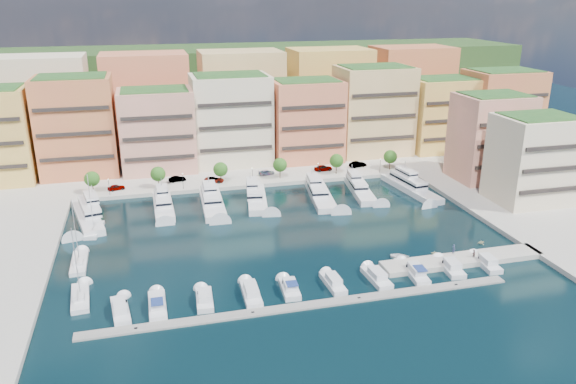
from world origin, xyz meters
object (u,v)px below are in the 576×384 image
cruiser_3 (251,294)px  cruiser_1 (157,306)px  tree_3 (280,165)px  yacht_2 (212,201)px  cruiser_6 (377,277)px  person_0 (454,249)px  lamppost_1 (183,178)px  sailboat_0 (80,299)px  car_5 (358,164)px  lamppost_4 (380,163)px  tender_0 (400,256)px  tree_4 (337,161)px  car_0 (116,187)px  sailboat_1 (79,263)px  cruiser_2 (205,300)px  yacht_3 (256,196)px  yacht_0 (88,213)px  cruiser_8 (451,268)px  cruiser_5 (333,283)px  person_1 (474,253)px  tree_0 (92,179)px  lamppost_2 (252,173)px  yacht_1 (163,204)px  lamppost_3 (318,168)px  car_1 (177,179)px  yacht_4 (319,193)px  cruiser_0 (121,310)px  tree_1 (158,174)px  tender_1 (435,253)px  sailboat_2 (94,231)px  tender_3 (481,242)px  car_2 (214,180)px  yacht_5 (359,188)px  tree_5 (390,157)px  car_4 (323,168)px  cruiser_9 (487,263)px  cruiser_4 (290,289)px  tree_2 (221,169)px

cruiser_3 → cruiser_1: bearing=-179.9°
tree_3 → yacht_2: (-20.13, -13.76, -3.53)m
cruiser_6 → person_0: 18.24m
lamppost_1 → sailboat_0: sailboat_0 is taller
sailboat_0 → car_5: bearing=38.6°
lamppost_4 → tender_0: bearing=-108.9°
tree_4 → lamppost_4: size_ratio=1.35×
car_0 → cruiser_6: bearing=-159.3°
sailboat_1 → cruiser_2: bearing=-42.6°
lamppost_1 → yacht_3: yacht_3 is taller
yacht_0 → cruiser_8: yacht_0 is taller
cruiser_2 → cruiser_5: same height
yacht_3 → person_1: size_ratio=12.23×
tree_0 → person_1: bearing=-37.8°
lamppost_2 → cruiser_2: bearing=-108.8°
yacht_1 → cruiser_6: 57.25m
lamppost_1 → lamppost_3: same height
lamppost_2 → car_1: size_ratio=0.94×
yacht_4 → cruiser_3: size_ratio=2.52×
yacht_2 → cruiser_0: size_ratio=2.36×
tree_1 → cruiser_5: size_ratio=0.72×
yacht_3 → tender_1: (27.77, -38.17, -0.82)m
cruiser_3 → car_5: bearing=55.3°
sailboat_2 → tender_3: 80.94m
lamppost_4 → person_1: 53.77m
cruiser_2 → cruiser_6: (30.44, -0.01, -0.00)m
lamppost_3 → tender_0: bearing=-88.4°
sailboat_0 → car_0: bearing=85.3°
lamppost_2 → car_2: (-9.67, 3.36, -2.12)m
lamppost_3 → yacht_5: bearing=-55.9°
tree_5 → car_4: bearing=169.2°
car_1 → cruiser_9: bearing=-150.0°
tree_3 → cruiser_0: (-40.32, -58.09, -4.20)m
tree_5 → yacht_2: 54.03m
car_0 → cruiser_2: bearing=177.5°
tree_4 → yacht_1: bearing=-165.0°
yacht_3 → car_5: 37.70m
tree_3 → cruiser_3: 61.33m
lamppost_3 → cruiser_3: size_ratio=0.48×
tree_0 → tree_5: bearing=0.0°
lamppost_3 → car_1: (-37.06, 6.38, -2.09)m
yacht_5 → person_0: size_ratio=10.06×
tree_1 → lamppost_2: size_ratio=1.35×
lamppost_4 → car_5: size_ratio=0.84×
lamppost_1 → yacht_0: (-22.36, -12.26, -2.62)m
person_0 → tender_0: bearing=58.5°
tree_1 → cruiser_4: size_ratio=0.78×
tree_2 → cruiser_9: 71.52m
tree_2 → lamppost_3: bearing=-5.1°
car_2 → lamppost_1: bearing=129.6°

